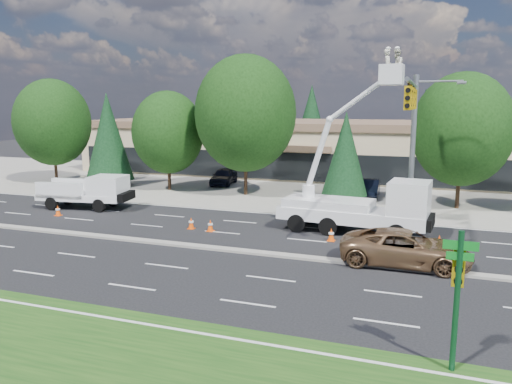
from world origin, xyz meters
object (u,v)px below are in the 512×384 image
at_px(street_sign_pole, 458,285).
at_px(minivan, 406,248).
at_px(utility_pickup, 89,195).
at_px(signal_mast, 413,126).
at_px(bucket_truck, 365,197).

height_order(street_sign_pole, minivan, street_sign_pole).
height_order(utility_pickup, minivan, utility_pickup).
distance_m(signal_mast, bucket_truck, 4.75).
distance_m(street_sign_pole, utility_pickup, 27.75).
bearing_deg(signal_mast, bucket_truck, -148.37).
relative_size(signal_mast, bucket_truck, 0.99).
height_order(bucket_truck, minivan, bucket_truck).
distance_m(bucket_truck, minivan, 5.78).
xyz_separation_m(street_sign_pole, bucket_truck, (-4.29, 14.02, -0.28)).
bearing_deg(signal_mast, minivan, -88.06).
distance_m(signal_mast, utility_pickup, 22.14).
height_order(utility_pickup, bucket_truck, bucket_truck).
relative_size(street_sign_pole, bucket_truck, 0.39).
bearing_deg(bucket_truck, utility_pickup, -176.92).
xyz_separation_m(signal_mast, utility_pickup, (-21.53, -0.78, -5.09)).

